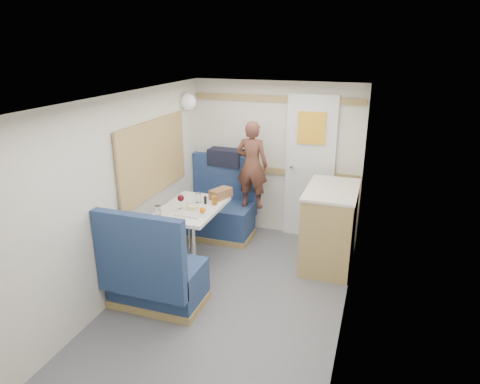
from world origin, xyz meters
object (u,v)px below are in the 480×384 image
(dinette_table, at_px, (191,220))
(tray, at_px, (193,211))
(bench_far, at_px, (220,214))
(galley_counter, at_px, (329,226))
(person, at_px, (252,165))
(tumbler_left, at_px, (158,211))
(bread_loaf, at_px, (221,194))
(pepper_grinder, at_px, (205,200))
(duffel_bag, at_px, (226,157))
(cheese_block, at_px, (193,208))
(wine_glass, at_px, (181,199))
(beer_glass, at_px, (215,201))
(bench_near, at_px, (155,279))
(dome_light, at_px, (188,102))
(orange_fruit, at_px, (203,210))
(salt_grinder, at_px, (188,205))
(tumbler_right, at_px, (198,198))

(dinette_table, height_order, tray, tray)
(bench_far, distance_m, galley_counter, 1.51)
(person, relative_size, tray, 3.10)
(tumbler_left, height_order, bread_loaf, same)
(dinette_table, xyz_separation_m, pepper_grinder, (0.11, 0.14, 0.20))
(duffel_bag, relative_size, cheese_block, 4.14)
(wine_glass, bearing_deg, bench_far, 85.85)
(person, xyz_separation_m, beer_glass, (-0.21, -0.74, -0.23))
(beer_glass, xyz_separation_m, bread_loaf, (-0.01, 0.22, 0.01))
(bench_far, xyz_separation_m, bread_loaf, (0.21, -0.49, 0.48))
(dinette_table, bearing_deg, bench_near, -90.00)
(dome_light, relative_size, person, 0.18)
(bench_far, relative_size, pepper_grinder, 11.92)
(bench_far, relative_size, bread_loaf, 3.95)
(bench_far, distance_m, orange_fruit, 1.15)
(tumbler_left, height_order, salt_grinder, tumbler_left)
(dome_light, height_order, galley_counter, dome_light)
(tray, bearing_deg, cheese_block, 114.18)
(dinette_table, height_order, wine_glass, wine_glass)
(dinette_table, bearing_deg, salt_grinder, -93.95)
(dome_light, height_order, tumbler_right, dome_light)
(cheese_block, xyz_separation_m, wine_glass, (-0.14, 0.01, 0.09))
(person, bearing_deg, tumbler_left, 62.11)
(bench_near, xyz_separation_m, bread_loaf, (0.21, 1.24, 0.48))
(bench_far, distance_m, pepper_grinder, 0.86)
(dinette_table, distance_m, tumbler_right, 0.26)
(bench_far, height_order, tumbler_left, bench_far)
(duffel_bag, bearing_deg, beer_glass, -74.06)
(orange_fruit, height_order, cheese_block, orange_fruit)
(duffel_bag, distance_m, tumbler_right, 0.99)
(duffel_bag, bearing_deg, pepper_grinder, -80.42)
(tray, xyz_separation_m, bread_loaf, (0.14, 0.49, 0.05))
(orange_fruit, bearing_deg, person, 78.27)
(dinette_table, bearing_deg, tumbler_right, 81.49)
(bench_far, bearing_deg, tumbler_right, -88.07)
(cheese_block, bearing_deg, bench_far, 94.12)
(dinette_table, distance_m, wine_glass, 0.30)
(dome_light, xyz_separation_m, tumbler_right, (0.41, -0.69, -0.97))
(tray, xyz_separation_m, tumbler_right, (-0.05, 0.28, 0.05))
(wine_glass, relative_size, tumbler_right, 1.49)
(dinette_table, xyz_separation_m, bread_loaf, (0.21, 0.38, 0.21))
(tumbler_right, bearing_deg, dinette_table, -98.51)
(dome_light, relative_size, salt_grinder, 2.37)
(galley_counter, bearing_deg, salt_grinder, -157.79)
(duffel_bag, distance_m, beer_glass, 1.02)
(dinette_table, relative_size, orange_fruit, 14.10)
(cheese_block, relative_size, beer_glass, 1.13)
(galley_counter, bearing_deg, bench_far, 167.90)
(pepper_grinder, height_order, salt_grinder, pepper_grinder)
(dinette_table, height_order, dome_light, dome_light)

